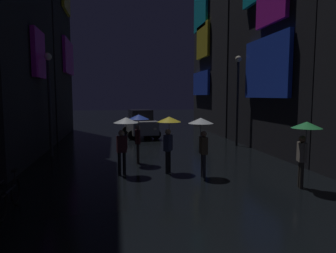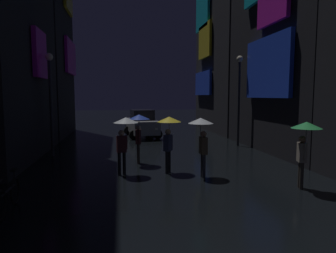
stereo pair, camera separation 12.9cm
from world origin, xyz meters
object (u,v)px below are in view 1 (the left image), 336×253
(pedestrian_foreground_left_yellow, at_px, (169,129))
(pedestrian_midstreet_left_blue, at_px, (138,125))
(pedestrian_midstreet_centre_clear, at_px, (125,130))
(pedestrian_far_right_green, at_px, (305,136))
(pedestrian_near_crossing_clear, at_px, (202,131))
(streetlamp_right_far, at_px, (238,90))
(car_distant, at_px, (141,124))
(streetlamp_left_far, at_px, (49,91))
(bicycle_parked_at_storefront, at_px, (9,197))

(pedestrian_foreground_left_yellow, relative_size, pedestrian_midstreet_left_blue, 1.00)
(pedestrian_midstreet_centre_clear, bearing_deg, pedestrian_far_right_green, -26.52)
(pedestrian_near_crossing_clear, bearing_deg, streetlamp_right_far, 57.31)
(pedestrian_midstreet_centre_clear, bearing_deg, pedestrian_near_crossing_clear, -15.15)
(car_distant, height_order, streetlamp_left_far, streetlamp_left_far)
(pedestrian_midstreet_centre_clear, xyz_separation_m, car_distant, (1.43, 10.16, -0.74))
(car_distant, xyz_separation_m, streetlamp_left_far, (-4.81, -6.12, 2.18))
(pedestrian_midstreet_left_blue, height_order, streetlamp_left_far, streetlamp_left_far)
(pedestrian_near_crossing_clear, distance_m, bicycle_parked_at_storefront, 6.27)
(pedestrian_midstreet_left_blue, xyz_separation_m, streetlamp_right_far, (6.00, 3.74, 1.59))
(pedestrian_midstreet_left_blue, relative_size, car_distant, 0.49)
(pedestrian_midstreet_left_blue, relative_size, pedestrian_midstreet_centre_clear, 1.00)
(streetlamp_left_far, bearing_deg, bicycle_parked_at_storefront, -86.79)
(pedestrian_midstreet_left_blue, height_order, pedestrian_far_right_green, same)
(bicycle_parked_at_storefront, height_order, streetlamp_right_far, streetlamp_right_far)
(pedestrian_midstreet_left_blue, bearing_deg, streetlamp_right_far, 31.93)
(pedestrian_midstreet_centre_clear, height_order, streetlamp_left_far, streetlamp_left_far)
(pedestrian_foreground_left_yellow, bearing_deg, car_distant, 91.23)
(pedestrian_near_crossing_clear, xyz_separation_m, streetlamp_left_far, (-6.07, 4.77, 1.44))
(pedestrian_near_crossing_clear, xyz_separation_m, streetlamp_right_far, (3.93, 6.13, 1.59))
(pedestrian_near_crossing_clear, distance_m, pedestrian_midstreet_centre_clear, 2.79)
(pedestrian_midstreet_centre_clear, bearing_deg, streetlamp_left_far, 129.82)
(pedestrian_midstreet_centre_clear, bearing_deg, pedestrian_midstreet_left_blue, 69.22)
(pedestrian_midstreet_centre_clear, distance_m, streetlamp_left_far, 5.46)
(pedestrian_midstreet_centre_clear, bearing_deg, pedestrian_foreground_left_yellow, 2.62)
(pedestrian_midstreet_centre_clear, bearing_deg, bicycle_parked_at_storefront, -133.97)
(streetlamp_left_far, bearing_deg, car_distant, 51.85)
(pedestrian_near_crossing_clear, xyz_separation_m, car_distant, (-1.26, 10.89, -0.74))
(pedestrian_far_right_green, distance_m, pedestrian_midstreet_centre_clear, 6.04)
(pedestrian_far_right_green, bearing_deg, pedestrian_midstreet_left_blue, 137.58)
(pedestrian_midstreet_left_blue, distance_m, pedestrian_far_right_green, 6.46)
(pedestrian_midstreet_left_blue, distance_m, streetlamp_left_far, 4.88)
(streetlamp_right_far, bearing_deg, streetlamp_left_far, -172.28)
(pedestrian_foreground_left_yellow, bearing_deg, pedestrian_midstreet_left_blue, 122.70)
(pedestrian_midstreet_left_blue, xyz_separation_m, car_distant, (0.80, 8.50, -0.74))
(pedestrian_foreground_left_yellow, bearing_deg, pedestrian_midstreet_centre_clear, -177.38)
(pedestrian_midstreet_left_blue, distance_m, car_distant, 8.57)
(car_distant, distance_m, streetlamp_right_far, 7.42)
(bicycle_parked_at_storefront, relative_size, streetlamp_right_far, 0.35)
(pedestrian_foreground_left_yellow, xyz_separation_m, car_distant, (-0.22, 10.09, -0.74))
(car_distant, distance_m, streetlamp_left_far, 8.08)
(pedestrian_foreground_left_yellow, distance_m, pedestrian_midstreet_centre_clear, 1.65)
(pedestrian_foreground_left_yellow, height_order, streetlamp_left_far, streetlamp_left_far)
(pedestrian_far_right_green, distance_m, streetlamp_left_far, 11.16)
(pedestrian_foreground_left_yellow, xyz_separation_m, pedestrian_far_right_green, (3.75, -2.77, 0.00))
(pedestrian_midstreet_centre_clear, relative_size, bicycle_parked_at_storefront, 1.16)
(pedestrian_foreground_left_yellow, height_order, car_distant, pedestrian_foreground_left_yellow)
(bicycle_parked_at_storefront, bearing_deg, pedestrian_near_crossing_clear, 22.54)
(pedestrian_near_crossing_clear, xyz_separation_m, pedestrian_midstreet_centre_clear, (-2.69, 0.73, 0.00))
(pedestrian_far_right_green, height_order, bicycle_parked_at_storefront, pedestrian_far_right_green)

